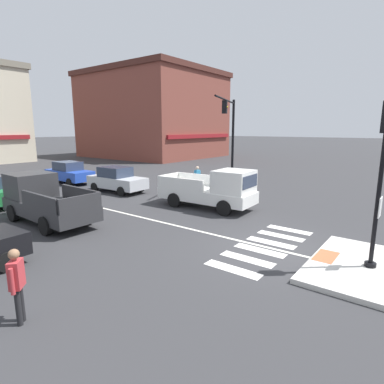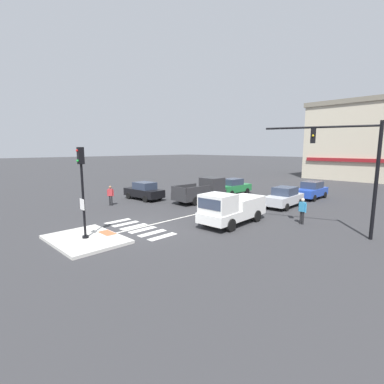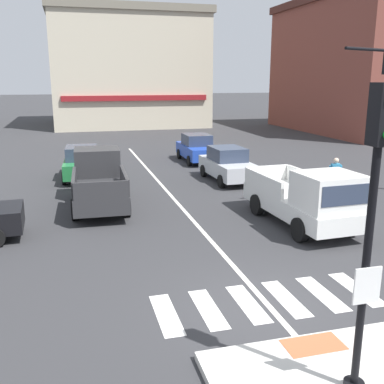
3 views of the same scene
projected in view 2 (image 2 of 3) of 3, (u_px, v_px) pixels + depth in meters
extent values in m
plane|color=#333335|center=(134.00, 229.00, 16.60)|extent=(300.00, 300.00, 0.00)
cube|color=beige|center=(86.00, 239.00, 14.51)|extent=(4.30, 3.15, 0.15)
cube|color=#DB5B38|center=(107.00, 233.00, 15.35)|extent=(1.10, 0.60, 0.01)
cylinder|color=black|center=(86.00, 237.00, 14.49)|extent=(0.32, 0.32, 0.12)
cylinder|color=black|center=(83.00, 201.00, 14.19)|extent=(0.12, 0.12, 3.69)
cube|color=white|center=(82.00, 204.00, 14.17)|extent=(0.44, 0.03, 0.56)
cube|color=black|center=(81.00, 156.00, 13.84)|extent=(0.24, 0.28, 0.84)
sphere|color=red|center=(77.00, 151.00, 13.69)|extent=(0.12, 0.12, 0.12)
sphere|color=green|center=(78.00, 161.00, 13.77)|extent=(0.12, 0.12, 0.12)
cube|color=silver|center=(118.00, 221.00, 18.40)|extent=(0.44, 1.80, 0.01)
cube|color=silver|center=(126.00, 224.00, 17.76)|extent=(0.44, 1.80, 0.01)
cube|color=silver|center=(134.00, 227.00, 17.11)|extent=(0.44, 1.80, 0.01)
cube|color=silver|center=(143.00, 230.00, 16.47)|extent=(0.44, 1.80, 0.01)
cube|color=silver|center=(152.00, 233.00, 15.82)|extent=(0.44, 1.80, 0.01)
cube|color=silver|center=(163.00, 237.00, 15.18)|extent=(0.44, 1.80, 0.01)
cube|color=silver|center=(234.00, 205.00, 23.65)|extent=(0.14, 28.00, 0.01)
cylinder|color=black|center=(376.00, 182.00, 14.26)|extent=(0.18, 0.18, 6.12)
cylinder|color=black|center=(319.00, 127.00, 15.02)|extent=(5.36, 1.99, 0.11)
cube|color=black|center=(313.00, 136.00, 15.21)|extent=(0.35, 0.37, 0.80)
sphere|color=gold|center=(313.00, 136.00, 15.06)|extent=(0.12, 0.12, 0.12)
cube|color=beige|center=(371.00, 144.00, 44.41)|extent=(15.43, 14.76, 11.04)
cube|color=slate|center=(375.00, 105.00, 43.51)|extent=(15.90, 15.21, 0.70)
cube|color=maroon|center=(356.00, 160.00, 39.51)|extent=(13.89, 0.30, 0.50)
cube|color=silver|center=(284.00, 199.00, 22.76)|extent=(1.85, 4.16, 0.70)
cube|color=#2D384C|center=(285.00, 191.00, 22.76)|extent=(1.55, 1.95, 0.64)
cylinder|color=black|center=(287.00, 207.00, 21.33)|extent=(0.20, 0.61, 0.60)
cylinder|color=black|center=(267.00, 204.00, 22.45)|extent=(0.20, 0.61, 0.60)
cylinder|color=black|center=(300.00, 203.00, 23.17)|extent=(0.20, 0.61, 0.60)
cylinder|color=black|center=(281.00, 200.00, 24.29)|extent=(0.20, 0.61, 0.60)
cube|color=#237A3D|center=(233.00, 188.00, 29.24)|extent=(1.89, 4.18, 0.70)
cube|color=#2D384C|center=(233.00, 182.00, 29.03)|extent=(1.57, 1.97, 0.64)
cylinder|color=black|center=(235.00, 189.00, 30.74)|extent=(0.21, 0.61, 0.60)
cylinder|color=black|center=(247.00, 191.00, 29.53)|extent=(0.21, 0.61, 0.60)
cylinder|color=black|center=(219.00, 192.00, 29.05)|extent=(0.21, 0.61, 0.60)
cylinder|color=black|center=(232.00, 194.00, 27.83)|extent=(0.21, 0.61, 0.60)
cube|color=black|center=(144.00, 193.00, 26.21)|extent=(4.17, 1.87, 0.70)
cube|color=#2D384C|center=(145.00, 186.00, 26.01)|extent=(1.96, 1.56, 0.64)
cylinder|color=black|center=(129.00, 196.00, 26.50)|extent=(0.61, 0.20, 0.60)
cylinder|color=black|center=(143.00, 194.00, 27.72)|extent=(0.61, 0.20, 0.60)
cylinder|color=black|center=(145.00, 199.00, 24.81)|extent=(0.61, 0.20, 0.60)
cylinder|color=black|center=(160.00, 197.00, 26.02)|extent=(0.61, 0.20, 0.60)
cube|color=#2347B7|center=(311.00, 192.00, 26.62)|extent=(1.71, 4.10, 0.70)
cube|color=#2D384C|center=(312.00, 185.00, 26.62)|extent=(1.48, 1.90, 0.64)
cylinder|color=black|center=(314.00, 198.00, 25.20)|extent=(0.18, 0.60, 0.60)
cylinder|color=black|center=(296.00, 196.00, 26.37)|extent=(0.18, 0.60, 0.60)
cylinder|color=black|center=(325.00, 195.00, 26.98)|extent=(0.18, 0.60, 0.60)
cylinder|color=black|center=(308.00, 193.00, 28.15)|extent=(0.18, 0.60, 0.60)
cube|color=white|center=(233.00, 213.00, 17.76)|extent=(2.14, 5.18, 0.60)
cube|color=white|center=(218.00, 203.00, 16.46)|extent=(1.88, 1.78, 1.10)
cube|color=#2D384C|center=(209.00, 204.00, 15.84)|extent=(1.62, 0.16, 0.60)
cube|color=white|center=(254.00, 203.00, 17.83)|extent=(0.25, 2.81, 0.60)
cube|color=white|center=(231.00, 200.00, 19.01)|extent=(0.25, 2.81, 0.60)
cube|color=white|center=(253.00, 199.00, 19.50)|extent=(1.80, 0.18, 0.60)
cylinder|color=black|center=(231.00, 225.00, 16.05)|extent=(0.28, 0.77, 0.76)
cylinder|color=black|center=(206.00, 220.00, 17.26)|extent=(0.28, 0.77, 0.76)
cylinder|color=black|center=(257.00, 216.00, 18.23)|extent=(0.28, 0.77, 0.76)
cylinder|color=black|center=(233.00, 212.00, 19.44)|extent=(0.28, 0.77, 0.76)
cube|color=#2D2D30|center=(200.00, 194.00, 24.95)|extent=(2.06, 5.16, 0.60)
cube|color=#2D2D30|center=(212.00, 183.00, 25.90)|extent=(1.85, 1.76, 1.10)
cube|color=#2D384C|center=(218.00, 182.00, 26.45)|extent=(1.62, 0.13, 0.60)
cube|color=#2D2D30|center=(185.00, 188.00, 24.80)|extent=(0.21, 2.81, 0.60)
cube|color=#2D2D30|center=(199.00, 190.00, 23.52)|extent=(0.21, 2.81, 0.60)
cube|color=#2D2D30|center=(178.00, 191.00, 23.16)|extent=(1.80, 0.16, 0.60)
cylinder|color=black|center=(205.00, 195.00, 26.72)|extent=(0.26, 0.77, 0.76)
cylinder|color=black|center=(219.00, 197.00, 25.41)|extent=(0.26, 0.77, 0.76)
cylinder|color=black|center=(181.00, 198.00, 24.70)|extent=(0.26, 0.77, 0.76)
cylinder|color=black|center=(196.00, 201.00, 23.39)|extent=(0.26, 0.77, 0.76)
cylinder|color=black|center=(112.00, 201.00, 23.43)|extent=(0.12, 0.12, 0.82)
cylinder|color=black|center=(110.00, 201.00, 23.43)|extent=(0.12, 0.12, 0.82)
cube|color=#B73338|center=(110.00, 192.00, 23.32)|extent=(0.41, 0.41, 0.60)
cylinder|color=#B73338|center=(113.00, 193.00, 23.33)|extent=(0.09, 0.09, 0.56)
cylinder|color=#B73338|center=(108.00, 193.00, 23.33)|extent=(0.09, 0.09, 0.56)
sphere|color=#936B4C|center=(110.00, 187.00, 23.26)|extent=(0.22, 0.22, 0.22)
cylinder|color=black|center=(301.00, 218.00, 17.69)|extent=(0.12, 0.12, 0.82)
cylinder|color=black|center=(303.00, 218.00, 17.56)|extent=(0.12, 0.12, 0.82)
cube|color=#338CBF|center=(303.00, 207.00, 17.52)|extent=(0.40, 0.29, 0.60)
cylinder|color=#338CBF|center=(299.00, 207.00, 17.71)|extent=(0.09, 0.09, 0.56)
cylinder|color=#338CBF|center=(306.00, 208.00, 17.34)|extent=(0.09, 0.09, 0.56)
sphere|color=beige|center=(303.00, 200.00, 17.45)|extent=(0.22, 0.22, 0.22)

